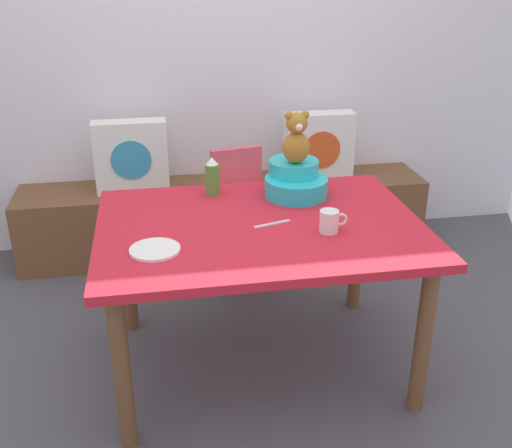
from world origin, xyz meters
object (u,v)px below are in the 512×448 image
coffee_mug (330,221)px  dinner_plate_near (155,250)px  highchair (244,199)px  ketchup_bottle (212,177)px  teddy_bear (296,139)px  infant_seat_teal (295,181)px  pillow_floral_left (131,157)px  pillow_floral_right (319,147)px  dining_table (260,242)px

coffee_mug → dinner_plate_near: size_ratio=0.60×
highchair → ketchup_bottle: (-0.22, -0.44, 0.31)m
teddy_bear → infant_seat_teal: bearing=90.0°
pillow_floral_left → highchair: pillow_floral_left is taller
ketchup_bottle → teddy_bear: bearing=-11.5°
teddy_bear → pillow_floral_left: bearing=130.4°
pillow_floral_left → dinner_plate_near: (0.12, -1.44, 0.07)m
infant_seat_teal → coffee_mug: infant_seat_teal is taller
dinner_plate_near → pillow_floral_left: bearing=94.7°
pillow_floral_right → infant_seat_teal: 1.02m
pillow_floral_right → ketchup_bottle: (-0.77, -0.86, 0.15)m
highchair → ketchup_bottle: bearing=-116.4°
teddy_bear → ketchup_bottle: teddy_bear is taller
teddy_bear → coffee_mug: (0.04, -0.44, -0.23)m
infant_seat_teal → dining_table: bearing=-126.8°
pillow_floral_right → ketchup_bottle: 1.16m
highchair → teddy_bear: (0.17, -0.52, 0.50)m
coffee_mug → dinner_plate_near: coffee_mug is taller
highchair → ketchup_bottle: ketchup_bottle is taller
teddy_bear → coffee_mug: teddy_bear is taller
dining_table → ketchup_bottle: 0.45m
infant_seat_teal → dinner_plate_near: 0.85m
pillow_floral_right → ketchup_bottle: size_ratio=2.38×
pillow_floral_left → dining_table: 1.37m
pillow_floral_left → pillow_floral_right: bearing=0.0°
coffee_mug → teddy_bear: bearing=95.4°
infant_seat_teal → highchair: bearing=108.1°
infant_seat_teal → teddy_bear: (0.00, -0.00, 0.21)m
ketchup_bottle → infant_seat_teal: bearing=-11.4°
pillow_floral_left → pillow_floral_right: (1.18, 0.00, 0.00)m
highchair → dinner_plate_near: highchair is taller
pillow_floral_left → pillow_floral_right: size_ratio=1.00×
infant_seat_teal → ketchup_bottle: bearing=168.6°
pillow_floral_left → highchair: size_ratio=0.56×
pillow_floral_right → coffee_mug: bearing=-103.8°
pillow_floral_left → ketchup_bottle: 0.96m
infant_seat_teal → teddy_bear: 0.21m
dining_table → highchair: highchair is taller
infant_seat_teal → ketchup_bottle: (-0.39, 0.08, 0.02)m
dining_table → highchair: bearing=86.1°
infant_seat_teal → dinner_plate_near: infant_seat_teal is taller
pillow_floral_left → coffee_mug: 1.62m
dinner_plate_near → pillow_floral_right: bearing=53.5°
pillow_floral_left → pillow_floral_right: 1.18m
dining_table → infant_seat_teal: size_ratio=4.23×
teddy_bear → dinner_plate_near: 0.89m
teddy_bear → dinner_plate_near: (-0.68, -0.50, -0.27)m
pillow_floral_right → coffee_mug: pillow_floral_right is taller
dining_table → pillow_floral_left: bearing=114.7°
highchair → pillow_floral_left: bearing=146.4°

